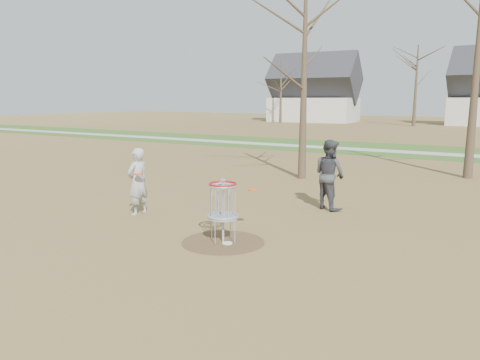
{
  "coord_description": "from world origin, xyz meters",
  "views": [
    {
      "loc": [
        5.44,
        -8.08,
        3.06
      ],
      "look_at": [
        -0.5,
        1.5,
        1.1
      ],
      "focal_mm": 35.0,
      "sensor_mm": 36.0,
      "label": 1
    }
  ],
  "objects_px": {
    "player_throwing": "(329,175)",
    "disc_golf_basket": "(223,201)",
    "player_standing": "(138,182)",
    "disc_grounded": "(227,243)"
  },
  "relations": [
    {
      "from": "disc_golf_basket",
      "to": "player_standing",
      "type": "bearing_deg",
      "value": 165.45
    },
    {
      "from": "player_standing",
      "to": "player_throwing",
      "type": "distance_m",
      "value": 5.25
    },
    {
      "from": "disc_grounded",
      "to": "disc_golf_basket",
      "type": "distance_m",
      "value": 0.91
    },
    {
      "from": "player_standing",
      "to": "disc_golf_basket",
      "type": "distance_m",
      "value": 3.4
    },
    {
      "from": "player_throwing",
      "to": "disc_golf_basket",
      "type": "distance_m",
      "value": 4.24
    },
    {
      "from": "player_standing",
      "to": "player_throwing",
      "type": "bearing_deg",
      "value": 131.87
    },
    {
      "from": "player_standing",
      "to": "disc_grounded",
      "type": "relative_size",
      "value": 8.14
    },
    {
      "from": "disc_golf_basket",
      "to": "disc_grounded",
      "type": "bearing_deg",
      "value": -22.43
    },
    {
      "from": "disc_grounded",
      "to": "player_throwing",
      "type": "bearing_deg",
      "value": 81.5
    },
    {
      "from": "player_standing",
      "to": "disc_golf_basket",
      "type": "height_order",
      "value": "player_standing"
    }
  ]
}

